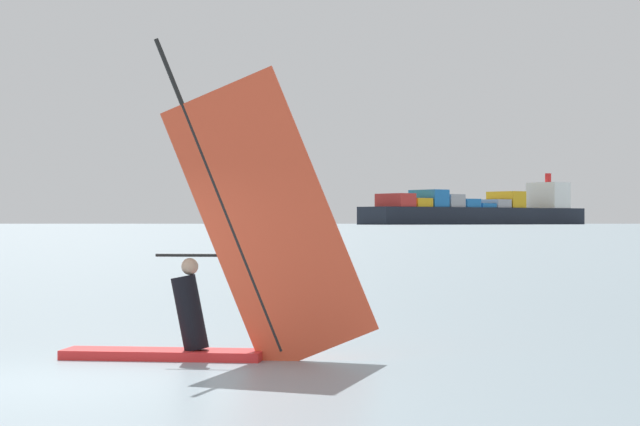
{
  "coord_description": "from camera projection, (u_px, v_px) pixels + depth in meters",
  "views": [
    {
      "loc": [
        4.59,
        -12.73,
        1.77
      ],
      "look_at": [
        0.37,
        18.85,
        2.0
      ],
      "focal_mm": 67.46,
      "sensor_mm": 36.0,
      "label": 1
    }
  ],
  "objects": [
    {
      "name": "windsurfer",
      "position": [
        218.0,
        280.0,
        15.42
      ],
      "size": [
        4.1,
        0.67,
        4.33
      ],
      "rotation": [
        0.0,
        0.0,
        3.15
      ],
      "color": "red",
      "rests_on": "ground_plane"
    },
    {
      "name": "distant_headland",
      "position": [
        332.0,
        214.0,
        1496.61
      ],
      "size": [
        676.82,
        557.14,
        23.2
      ],
      "primitive_type": "cube",
      "rotation": [
        0.0,
        0.0,
        -0.14
      ],
      "color": "#4C564C",
      "rests_on": "ground_plane"
    },
    {
      "name": "ground_plane",
      "position": [
        60.0,
        383.0,
        13.22
      ],
      "size": [
        4000.0,
        4000.0,
        0.0
      ],
      "primitive_type": "plane",
      "color": "gray"
    },
    {
      "name": "cargo_ship",
      "position": [
        479.0,
        211.0,
        745.12
      ],
      "size": [
        139.46,
        139.79,
        33.28
      ],
      "rotation": [
        0.0,
        0.0,
        3.93
      ],
      "color": "black",
      "rests_on": "ground_plane"
    }
  ]
}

